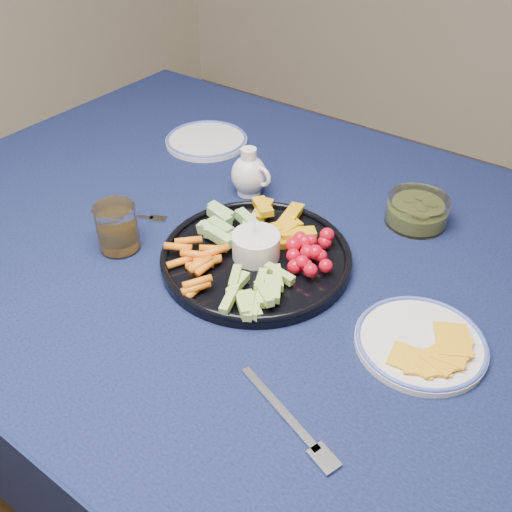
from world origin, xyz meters
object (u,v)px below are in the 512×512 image
Objects in this scene: dining_table at (299,294)px; crudite_platter at (255,253)px; cheese_plate at (421,341)px; side_plate_extra at (206,140)px; juice_tumbler at (118,230)px; creamer_pitcher at (249,174)px; pickle_bowl at (417,212)px.

dining_table is 0.14m from crudite_platter.
dining_table is at bearing 163.72° from cheese_plate.
dining_table is at bearing -29.43° from side_plate_extra.
cheese_plate is at bearing -24.74° from side_plate_extra.
cheese_plate is 0.54m from juice_tumbler.
creamer_pitcher reaches higher than side_plate_extra.
crudite_platter is 2.86× the size of pickle_bowl.
cheese_plate is (0.31, -0.02, -0.01)m from crudite_platter.
crudite_platter reaches higher than cheese_plate.
dining_table is at bearing -118.20° from pickle_bowl.
crudite_platter reaches higher than dining_table.
creamer_pitcher is (-0.14, 0.18, 0.02)m from crudite_platter.
crudite_platter is 0.33m from pickle_bowl.
creamer_pitcher is at bearing 149.83° from dining_table.
dining_table is 16.60× the size of creamer_pitcher.
juice_tumbler reaches higher than pickle_bowl.
crudite_platter reaches higher than juice_tumbler.
pickle_bowl reaches higher than dining_table.
juice_tumbler is at bearing -135.66° from pickle_bowl.
pickle_bowl is 0.55m from juice_tumbler.
cheese_plate reaches higher than side_plate_extra.
dining_table is 0.35m from juice_tumbler.
crudite_platter is at bearing -122.31° from pickle_bowl.
cheese_plate is at bearing -2.85° from crudite_platter.
pickle_bowl is 0.53m from side_plate_extra.
pickle_bowl is at bearing -1.73° from side_plate_extra.
pickle_bowl is (0.32, 0.10, -0.02)m from creamer_pitcher.
crudite_platter is 0.25m from juice_tumbler.
cheese_plate reaches higher than dining_table.
pickle_bowl is (0.18, 0.28, 0.01)m from crudite_platter.
crudite_platter is at bearing -39.37° from side_plate_extra.
dining_table is 8.64× the size of cheese_plate.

